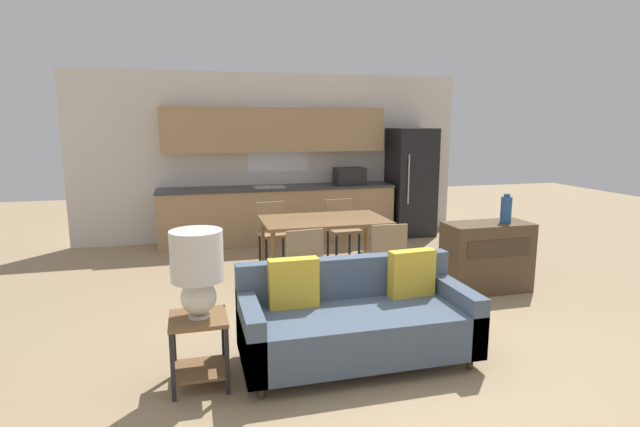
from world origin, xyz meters
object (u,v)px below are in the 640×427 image
Objects in this scene: dining_table at (324,224)px; vase at (506,209)px; dining_chair_near_right at (385,254)px; dining_chair_near_left at (301,261)px; refrigerator at (411,182)px; table_lamp at (197,266)px; credenza at (487,257)px; dining_chair_far_right at (342,226)px; couch at (355,320)px; dining_chair_far_left at (273,229)px; side_table at (199,340)px.

vase is (1.86, -0.99, 0.26)m from dining_table.
dining_chair_near_right and dining_chair_near_left have the same top height.
dining_chair_near_right is at bearing -119.65° from refrigerator.
credenza is at bearing 22.43° from table_lamp.
dining_chair_far_right is at bearing -86.62° from dining_chair_near_right.
couch is at bearing -98.70° from dining_table.
dining_chair_near_right is at bearing -94.65° from dining_chair_far_right.
dining_chair_far_left reaches higher than credenza.
dining_chair_near_right is (0.82, 1.38, 0.13)m from couch.
vase is at bearing -94.27° from refrigerator.
dining_chair_far_left is at bearing 142.61° from vase.
dining_chair_far_left reaches higher than dining_table.
dining_table is 1.95m from credenza.
dining_chair_near_right is at bearing 35.81° from side_table.
table_lamp is at bearing -124.21° from dining_table.
dining_chair_near_left is (-0.96, -0.03, 0.00)m from dining_chair_near_right.
refrigerator is at bearing 43.90° from dining_table.
couch is 1.37m from dining_chair_near_left.
side_table is 0.63× the size of dining_chair_far_right.
couch reaches higher than dining_chair_far_right.
table_lamp is at bearing 39.25° from dining_chair_near_right.
dining_chair_near_left is (-2.15, 0.12, 0.07)m from credenza.
dining_chair_far_left is (-0.50, 0.82, -0.21)m from dining_table.
dining_table is at bearing 55.62° from side_table.
couch is (-2.42, -4.20, -0.57)m from refrigerator.
dining_table is 1.83× the size of dining_chair_far_right.
dining_chair_far_left is at bearing 71.18° from table_lamp.
refrigerator is at bearing 82.01° from credenza.
credenza is (-0.42, -2.96, -0.51)m from refrigerator.
dining_chair_near_right is 1.90m from dining_chair_far_left.
couch is 3.12m from dining_chair_far_right.
dining_table is 0.83× the size of couch.
vase is 2.32m from dining_chair_far_right.
dining_chair_far_right is at bearing 123.92° from credenza.
table_lamp is 0.77× the size of dining_chair_near_left.
side_table is at bearing 39.13° from dining_chair_near_right.
dining_chair_near_right is (0.48, -0.81, -0.21)m from dining_table.
side_table is at bearing -130.37° from refrigerator.
dining_chair_far_left is (-0.16, 3.01, 0.13)m from couch.
vase reaches higher than credenza.
dining_chair_near_left is (-2.34, 0.15, -0.48)m from vase.
credenza is (1.67, -0.95, -0.29)m from dining_table.
credenza is at bearing 170.40° from vase.
dining_chair_near_right and dining_chair_far_left have the same top height.
side_table is at bearing -128.13° from dining_chair_far_right.
table_lamp is 1.94× the size of vase.
dining_chair_near_left and dining_chair_far_right have the same top height.
table_lamp is 0.77× the size of dining_chair_near_right.
table_lamp reaches higher than couch.
refrigerator is 4.88m from couch.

